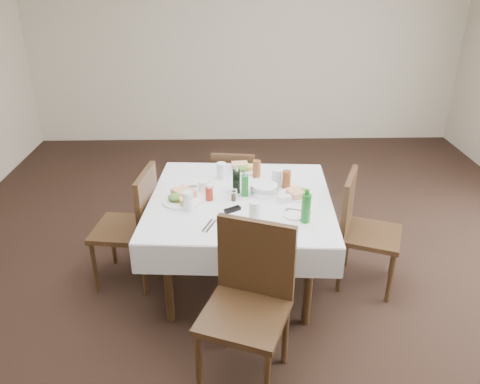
{
  "coord_description": "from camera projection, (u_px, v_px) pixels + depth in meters",
  "views": [
    {
      "loc": [
        -0.25,
        -3.13,
        2.35
      ],
      "look_at": [
        -0.17,
        0.04,
        0.8
      ],
      "focal_mm": 35.0,
      "sensor_mm": 36.0,
      "label": 1
    }
  ],
  "objects": [
    {
      "name": "meal_west",
      "position": [
        182.0,
        197.0,
        3.48
      ],
      "size": [
        0.31,
        0.31,
        0.07
      ],
      "color": "white",
      "rests_on": "dining_table"
    },
    {
      "name": "green_bottle",
      "position": [
        306.0,
        208.0,
        3.15
      ],
      "size": [
        0.06,
        0.06,
        0.24
      ],
      "color": "#197122",
      "rests_on": "dining_table"
    },
    {
      "name": "water_e",
      "position": [
        277.0,
        178.0,
        3.68
      ],
      "size": [
        0.08,
        0.08,
        0.14
      ],
      "color": "silver",
      "rests_on": "dining_table"
    },
    {
      "name": "meal_east",
      "position": [
        297.0,
        193.0,
        3.55
      ],
      "size": [
        0.25,
        0.25,
        0.05
      ],
      "color": "white",
      "rests_on": "dining_table"
    },
    {
      "name": "cutlery_e",
      "position": [
        298.0,
        211.0,
        3.32
      ],
      "size": [
        0.19,
        0.11,
        0.01
      ],
      "color": "silver",
      "rests_on": "dining_table"
    },
    {
      "name": "room_shell",
      "position": [
        265.0,
        71.0,
        3.1
      ],
      "size": [
        6.04,
        7.04,
        2.8
      ],
      "color": "beige",
      "rests_on": "ground"
    },
    {
      "name": "chair_west",
      "position": [
        135.0,
        221.0,
        3.64
      ],
      "size": [
        0.51,
        0.51,
        0.97
      ],
      "color": "black",
      "rests_on": "ground"
    },
    {
      "name": "salt_shaker",
      "position": [
        235.0,
        193.0,
        3.52
      ],
      "size": [
        0.04,
        0.04,
        0.08
      ],
      "color": "white",
      "rests_on": "dining_table"
    },
    {
      "name": "water_w",
      "position": [
        188.0,
        201.0,
        3.33
      ],
      "size": [
        0.08,
        0.08,
        0.14
      ],
      "color": "silver",
      "rests_on": "dining_table"
    },
    {
      "name": "chair_east",
      "position": [
        360.0,
        224.0,
        3.64
      ],
      "size": [
        0.57,
        0.57,
        0.93
      ],
      "color": "black",
      "rests_on": "ground"
    },
    {
      "name": "sugar_caddy",
      "position": [
        284.0,
        199.0,
        3.46
      ],
      "size": [
        0.1,
        0.06,
        0.05
      ],
      "color": "white",
      "rests_on": "dining_table"
    },
    {
      "name": "meal_south",
      "position": [
        241.0,
        228.0,
        3.07
      ],
      "size": [
        0.29,
        0.29,
        0.06
      ],
      "color": "white",
      "rests_on": "dining_table"
    },
    {
      "name": "dining_table",
      "position": [
        240.0,
        207.0,
        3.56
      ],
      "size": [
        1.45,
        1.45,
        0.76
      ],
      "color": "black",
      "rests_on": "ground"
    },
    {
      "name": "coffee_mug",
      "position": [
        203.0,
        187.0,
        3.6
      ],
      "size": [
        0.12,
        0.12,
        0.09
      ],
      "color": "white",
      "rests_on": "dining_table"
    },
    {
      "name": "cutlery_n",
      "position": [
        256.0,
        174.0,
        3.92
      ],
      "size": [
        0.05,
        0.2,
        0.01
      ],
      "color": "silver",
      "rests_on": "dining_table"
    },
    {
      "name": "side_plate_a",
      "position": [
        213.0,
        182.0,
        3.77
      ],
      "size": [
        0.15,
        0.15,
        0.01
      ],
      "color": "white",
      "rests_on": "dining_table"
    },
    {
      "name": "meal_north",
      "position": [
        243.0,
        168.0,
        3.99
      ],
      "size": [
        0.26,
        0.26,
        0.06
      ],
      "color": "white",
      "rests_on": "dining_table"
    },
    {
      "name": "oil_cruet_green",
      "position": [
        245.0,
        185.0,
        3.53
      ],
      "size": [
        0.05,
        0.05,
        0.21
      ],
      "color": "#197122",
      "rests_on": "dining_table"
    },
    {
      "name": "cutlery_w",
      "position": [
        186.0,
        188.0,
        3.68
      ],
      "size": [
        0.19,
        0.09,
        0.01
      ],
      "color": "silver",
      "rests_on": "dining_table"
    },
    {
      "name": "sunglasses",
      "position": [
        232.0,
        209.0,
        3.33
      ],
      "size": [
        0.13,
        0.1,
        0.03
      ],
      "color": "black",
      "rests_on": "dining_table"
    },
    {
      "name": "chair_north",
      "position": [
        234.0,
        186.0,
        4.41
      ],
      "size": [
        0.44,
        0.44,
        0.83
      ],
      "color": "black",
      "rests_on": "ground"
    },
    {
      "name": "ground_plane",
      "position": [
        261.0,
        281.0,
        3.85
      ],
      "size": [
        7.0,
        7.0,
        0.0
      ],
      "primitive_type": "plane",
      "color": "black"
    },
    {
      "name": "bread_basket",
      "position": [
        264.0,
        189.0,
        3.58
      ],
      "size": [
        0.22,
        0.22,
        0.07
      ],
      "color": "silver",
      "rests_on": "dining_table"
    },
    {
      "name": "iced_tea_a",
      "position": [
        257.0,
        168.0,
        3.87
      ],
      "size": [
        0.07,
        0.07,
        0.14
      ],
      "color": "brown",
      "rests_on": "dining_table"
    },
    {
      "name": "ketchup_bottle",
      "position": [
        209.0,
        193.0,
        3.47
      ],
      "size": [
        0.06,
        0.06,
        0.12
      ],
      "color": "maroon",
      "rests_on": "dining_table"
    },
    {
      "name": "oil_cruet_dark",
      "position": [
        236.0,
        180.0,
        3.58
      ],
      "size": [
        0.06,
        0.06,
        0.23
      ],
      "color": "black",
      "rests_on": "dining_table"
    },
    {
      "name": "water_n",
      "position": [
        221.0,
        171.0,
        3.8
      ],
      "size": [
        0.08,
        0.08,
        0.14
      ],
      "color": "silver",
      "rests_on": "dining_table"
    },
    {
      "name": "water_s",
      "position": [
        255.0,
        211.0,
        3.19
      ],
      "size": [
        0.07,
        0.07,
        0.14
      ],
      "color": "silver",
      "rests_on": "dining_table"
    },
    {
      "name": "chair_south",
      "position": [
        249.0,
        294.0,
        2.79
      ],
      "size": [
        0.62,
        0.62,
        1.02
      ],
      "color": "black",
      "rests_on": "ground"
    },
    {
      "name": "pepper_shaker",
      "position": [
        234.0,
        196.0,
        3.47
      ],
      "size": [
        0.03,
        0.03,
        0.08
      ],
      "color": "#3F3022",
      "rests_on": "dining_table"
    },
    {
      "name": "cutlery_s",
      "position": [
        209.0,
        226.0,
        3.14
      ],
      "size": [
        0.1,
        0.19,
        0.01
      ],
      "color": "silver",
      "rests_on": "dining_table"
    },
    {
      "name": "side_plate_b",
      "position": [
        294.0,
        215.0,
        3.27
      ],
      "size": [
        0.14,
        0.14,
        0.01
      ],
      "color": "white",
      "rests_on": "dining_table"
    },
    {
      "name": "iced_tea_b",
      "position": [
        286.0,
        179.0,
        3.66
      ],
      "size": [
        0.07,
        0.07,
        0.14
      ],
      "color": "brown",
      "rests_on": "dining_table"
    }
  ]
}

